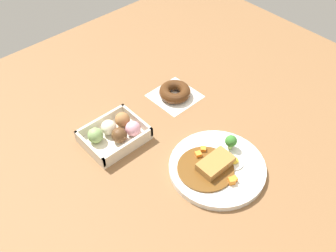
% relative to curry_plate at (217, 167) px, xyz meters
% --- Properties ---
extents(ground_plane, '(1.60, 1.60, 0.00)m').
position_rel_curry_plate_xyz_m(ground_plane, '(-0.01, -0.10, -0.01)').
color(ground_plane, brown).
extents(curry_plate, '(0.27, 0.27, 0.07)m').
position_rel_curry_plate_xyz_m(curry_plate, '(0.00, 0.00, 0.00)').
color(curry_plate, white).
rests_on(curry_plate, ground_plane).
extents(donut_box, '(0.18, 0.14, 0.06)m').
position_rel_curry_plate_xyz_m(donut_box, '(0.14, -0.28, 0.01)').
color(donut_box, beige).
rests_on(donut_box, ground_plane).
extents(chocolate_ring_donut, '(0.15, 0.15, 0.04)m').
position_rel_curry_plate_xyz_m(chocolate_ring_donut, '(-0.12, -0.30, 0.00)').
color(chocolate_ring_donut, white).
rests_on(chocolate_ring_donut, ground_plane).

